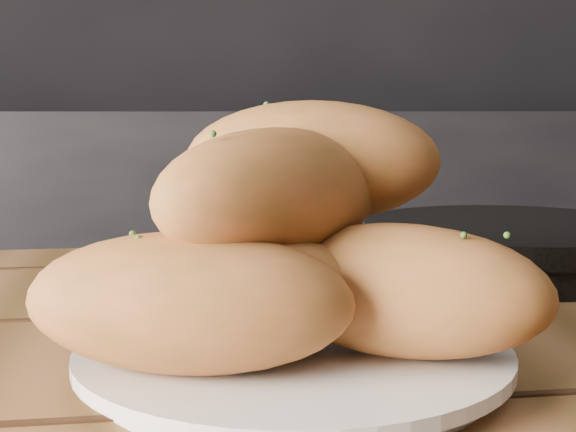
% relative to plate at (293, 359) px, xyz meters
% --- Properties ---
extents(counter, '(2.80, 0.60, 0.90)m').
position_rel_plate_xyz_m(counter, '(0.42, 1.10, -0.31)').
color(counter, black).
rests_on(counter, ground).
extents(plate, '(0.25, 0.25, 0.02)m').
position_rel_plate_xyz_m(plate, '(0.00, 0.00, 0.00)').
color(plate, white).
rests_on(plate, table).
extents(bread_rolls, '(0.30, 0.25, 0.14)m').
position_rel_plate_xyz_m(bread_rolls, '(-0.01, -0.00, 0.06)').
color(bread_rolls, '#A8582E').
rests_on(bread_rolls, plate).
extents(skillet, '(0.42, 0.29, 0.05)m').
position_rel_plate_xyz_m(skillet, '(0.26, 0.28, 0.01)').
color(skillet, black).
rests_on(skillet, table).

